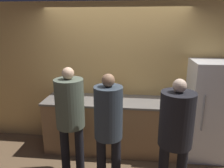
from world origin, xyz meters
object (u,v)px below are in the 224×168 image
at_px(utensil_crock, 63,90).
at_px(bottle_clear, 71,97).
at_px(refrigerator, 211,110).
at_px(fruit_bowl, 110,94).
at_px(person_left, 70,112).
at_px(person_right, 176,128).
at_px(bottle_dark, 66,93).
at_px(person_center, 108,123).
at_px(cup_yellow, 113,99).

distance_m(utensil_crock, bottle_clear, 0.43).
relative_size(refrigerator, fruit_bowl, 5.18).
height_order(person_left, fruit_bowl, person_left).
distance_m(person_left, bottle_clear, 0.64).
height_order(refrigerator, fruit_bowl, refrigerator).
xyz_separation_m(person_right, bottle_clear, (-1.59, 0.92, 0.01)).
bearing_deg(bottle_dark, fruit_bowl, 8.97).
xyz_separation_m(person_center, fruit_bowl, (-0.11, 1.12, 0.01)).
bearing_deg(bottle_clear, fruit_bowl, 23.63).
distance_m(bottle_dark, cup_yellow, 0.86).
xyz_separation_m(person_right, bottle_dark, (-1.73, 1.08, 0.03)).
bearing_deg(refrigerator, fruit_bowl, 175.13).
distance_m(person_right, cup_yellow, 1.29).
bearing_deg(cup_yellow, utensil_crock, 161.74).
relative_size(bottle_dark, bottle_clear, 1.23).
height_order(person_center, person_right, person_center).
xyz_separation_m(refrigerator, cup_yellow, (-1.64, -0.10, 0.17)).
height_order(bottle_dark, cup_yellow, bottle_dark).
height_order(bottle_clear, cup_yellow, bottle_clear).
bearing_deg(bottle_clear, cup_yellow, 2.15).
distance_m(person_right, bottle_clear, 1.83).
xyz_separation_m(person_right, utensil_crock, (-1.84, 1.26, 0.02)).
bearing_deg(person_left, fruit_bowl, 62.52).
height_order(utensil_crock, bottle_dark, utensil_crock).
xyz_separation_m(person_right, cup_yellow, (-0.88, 0.95, -0.00)).
bearing_deg(person_right, person_left, 168.01).
bearing_deg(fruit_bowl, cup_yellow, -73.44).
distance_m(refrigerator, fruit_bowl, 1.73).
relative_size(utensil_crock, bottle_clear, 1.48).
relative_size(refrigerator, person_left, 1.00).
xyz_separation_m(fruit_bowl, utensil_crock, (-0.89, 0.07, 0.01)).
bearing_deg(cup_yellow, refrigerator, 3.60).
xyz_separation_m(person_center, utensil_crock, (-1.00, 1.19, 0.03)).
distance_m(person_left, bottle_dark, 0.83).
distance_m(utensil_crock, cup_yellow, 1.01).
distance_m(refrigerator, person_center, 1.88).
relative_size(fruit_bowl, cup_yellow, 3.13).
relative_size(person_center, bottle_clear, 9.79).
height_order(refrigerator, person_center, refrigerator).
height_order(fruit_bowl, utensil_crock, utensil_crock).
distance_m(fruit_bowl, cup_yellow, 0.26).
distance_m(fruit_bowl, bottle_dark, 0.78).
bearing_deg(bottle_clear, person_center, -48.76).
bearing_deg(fruit_bowl, utensil_crock, 175.64).
bearing_deg(bottle_dark, person_center, -48.58).
bearing_deg(person_right, refrigerator, 54.20).
bearing_deg(bottle_dark, utensil_crock, 121.22).
relative_size(refrigerator, person_right, 1.02).
xyz_separation_m(person_center, bottle_dark, (-0.88, 1.00, 0.04)).
relative_size(refrigerator, person_center, 1.01).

